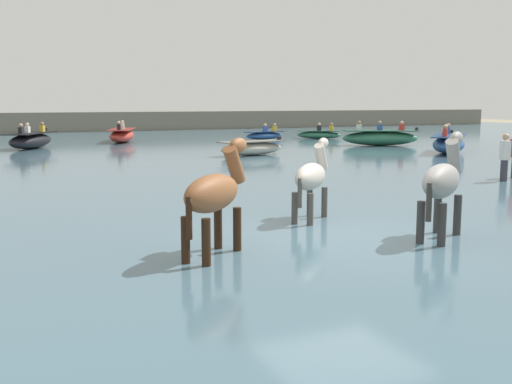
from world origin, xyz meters
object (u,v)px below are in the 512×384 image
horse_lead_pinto (311,178)px  boat_distant_east (380,138)px  boat_distant_west (319,134)px  boat_near_port (449,144)px  boat_near_starboard (122,135)px  horse_flank_grey (442,183)px  horse_trailing_chestnut (215,196)px  boat_mid_outer (31,140)px  person_spectator_far (505,160)px  boat_far_offshore (264,135)px  boat_mid_channel (252,148)px

horse_lead_pinto → boat_distant_east: 20.58m
boat_distant_west → boat_near_port: bearing=-89.2°
horse_lead_pinto → boat_near_starboard: (1.36, 24.16, -0.44)m
horse_lead_pinto → horse_flank_grey: bearing=-62.4°
horse_trailing_chestnut → boat_near_port: size_ratio=0.52×
horse_flank_grey → boat_distant_west: 27.16m
boat_distant_west → boat_distant_east: size_ratio=0.65×
boat_mid_outer → boat_distant_east: (16.62, -5.21, 0.01)m
person_spectator_far → boat_far_offshore: bearing=85.0°
horse_lead_pinto → boat_distant_east: bearing=50.9°
horse_trailing_chestnut → boat_far_offshore: (12.30, 24.89, -0.65)m
horse_trailing_chestnut → horse_flank_grey: size_ratio=0.98×
horse_lead_pinto → boat_mid_outer: bearing=99.8°
horse_flank_grey → person_spectator_far: size_ratio=1.24×
horse_flank_grey → boat_mid_outer: (-4.84, 23.47, -0.54)m
boat_distant_west → boat_near_port: (0.16, -11.18, 0.14)m
boat_near_port → person_spectator_far: size_ratio=2.33×
boat_near_starboard → person_spectator_far: bearing=-73.1°
horse_flank_grey → boat_mid_channel: 16.14m
boat_near_starboard → boat_far_offshore: bearing=-7.6°
horse_trailing_chestnut → boat_distant_east: 23.70m
boat_mid_outer → boat_near_starboard: (5.01, 2.97, -0.02)m
boat_distant_west → boat_mid_channel: bearing=-133.5°
boat_near_starboard → horse_trailing_chestnut: bearing=-98.8°
boat_mid_outer → boat_near_starboard: bearing=30.7°
boat_far_offshore → boat_distant_east: bearing=-64.9°
horse_trailing_chestnut → boat_mid_outer: horse_trailing_chestnut is taller
horse_lead_pinto → boat_near_port: size_ratio=0.48×
horse_trailing_chestnut → boat_distant_west: 28.65m
horse_lead_pinto → horse_flank_grey: 2.58m
horse_flank_grey → boat_near_starboard: size_ratio=0.47×
boat_far_offshore → boat_mid_channel: bearing=-117.6°
boat_far_offshore → boat_near_port: (3.45, -12.03, 0.14)m
boat_mid_channel → person_spectator_far: bearing=-73.2°
boat_distant_east → boat_near_port: 4.96m
horse_flank_grey → boat_mid_channel: (3.44, 15.75, -0.63)m
horse_lead_pinto → boat_near_port: bearing=40.1°
boat_distant_east → boat_mid_channel: bearing=-163.2°
horse_flank_grey → boat_far_offshore: size_ratio=0.76×
horse_flank_grey → person_spectator_far: bearing=37.3°
horse_trailing_chestnut → boat_mid_outer: size_ratio=0.51×
boat_far_offshore → boat_mid_channel: (-5.01, -9.58, 0.05)m
boat_near_starboard → boat_near_port: (11.74, -13.14, 0.03)m
person_spectator_far → boat_distant_east: bearing=68.8°
boat_distant_east → person_spectator_far: bearing=-111.2°
horse_flank_grey → boat_far_offshore: (8.45, 25.34, -0.67)m
boat_mid_channel → person_spectator_far: size_ratio=1.96×
boat_mid_outer → person_spectator_far: size_ratio=2.36×
boat_distant_west → boat_distant_east: bearing=-89.7°
boat_mid_outer → boat_far_offshore: size_ratio=1.45×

